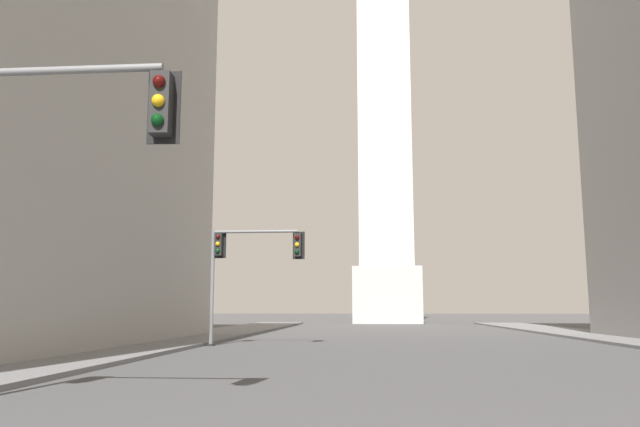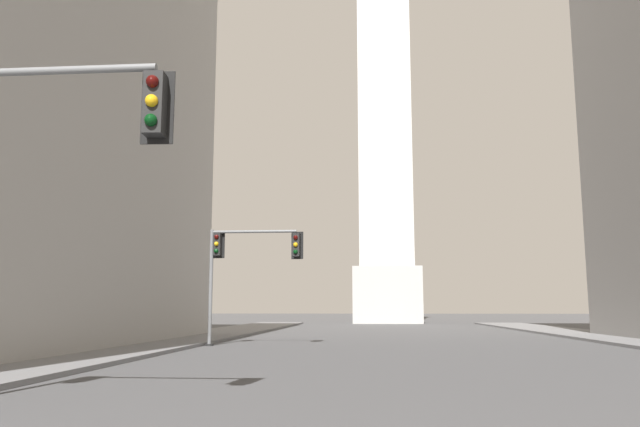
% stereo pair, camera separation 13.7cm
% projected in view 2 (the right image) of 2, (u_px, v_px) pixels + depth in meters
% --- Properties ---
extents(sidewalk_left, '(5.00, 88.86, 0.15)m').
position_uv_depth(sidewalk_left, '(141.00, 346.00, 28.19)').
color(sidewalk_left, slate).
rests_on(sidewalk_left, ground_plane).
extents(obelisk, '(7.97, 7.97, 59.49)m').
position_uv_depth(obelisk, '(384.00, 95.00, 78.10)').
color(obelisk, silver).
rests_on(obelisk, ground_plane).
extents(traffic_light_mid_left, '(4.63, 0.52, 5.51)m').
position_uv_depth(traffic_light_mid_left, '(242.00, 257.00, 29.87)').
color(traffic_light_mid_left, slate).
rests_on(traffic_light_mid_left, ground_plane).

